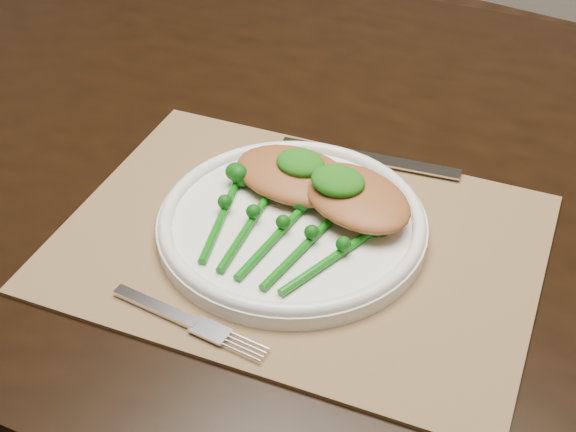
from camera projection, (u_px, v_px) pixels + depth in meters
The scene contains 11 objects.
floor at pixel (302, 432), 1.51m from camera, with size 4.00×4.00×0.00m, color brown.
dining_table at pixel (320, 367), 1.15m from camera, with size 1.70×1.10×0.75m.
placemat at pixel (299, 242), 0.79m from camera, with size 0.46×0.34×0.00m, color olive.
dinner_plate at pixel (292, 223), 0.80m from camera, with size 0.27×0.27×0.02m.
knife at pixel (352, 155), 0.90m from camera, with size 0.20×0.06×0.01m.
fork at pixel (198, 325), 0.70m from camera, with size 0.16×0.02×0.00m.
chicken_fillet_left at pixel (294, 175), 0.83m from camera, with size 0.13×0.09×0.03m, color #A55D2F.
chicken_fillet_right at pixel (356, 197), 0.79m from camera, with size 0.13×0.09×0.03m, color #A55D2F.
pesto_dollop_left at pixel (300, 163), 0.82m from camera, with size 0.05×0.04×0.02m, color #114F0B.
pesto_dollop_right at pixel (338, 181), 0.79m from camera, with size 0.06×0.05×0.02m, color #114F0B.
broccolini_bundle at pixel (273, 239), 0.76m from camera, with size 0.15×0.17×0.04m.
Camera 1 is at (0.45, -0.79, 1.28)m, focal length 50.00 mm.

